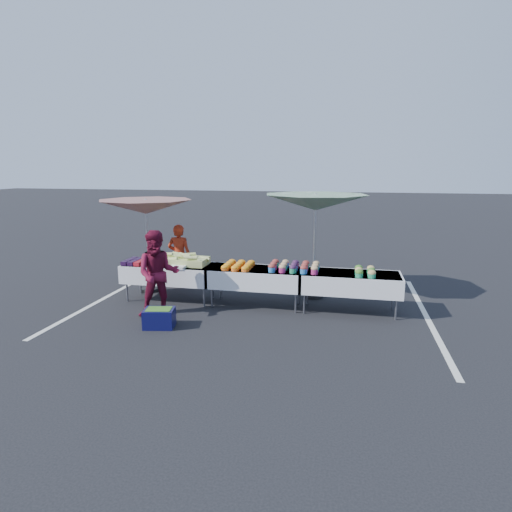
% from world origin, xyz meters
% --- Properties ---
extents(ground, '(80.00, 80.00, 0.00)m').
position_xyz_m(ground, '(0.00, 0.00, 0.00)').
color(ground, black).
extents(stripe_left, '(0.10, 5.00, 0.00)m').
position_xyz_m(stripe_left, '(-3.20, 0.00, 0.00)').
color(stripe_left, silver).
rests_on(stripe_left, ground).
extents(stripe_right, '(0.10, 5.00, 0.00)m').
position_xyz_m(stripe_right, '(3.20, 0.00, 0.00)').
color(stripe_right, silver).
rests_on(stripe_right, ground).
extents(table_left, '(1.86, 0.81, 0.75)m').
position_xyz_m(table_left, '(-1.80, 0.00, 0.58)').
color(table_left, white).
rests_on(table_left, ground).
extents(table_center, '(1.86, 0.81, 0.75)m').
position_xyz_m(table_center, '(0.00, 0.00, 0.58)').
color(table_center, white).
rests_on(table_center, ground).
extents(table_right, '(1.86, 0.81, 0.75)m').
position_xyz_m(table_right, '(1.80, 0.00, 0.58)').
color(table_right, white).
rests_on(table_right, ground).
extents(berry_punnets, '(0.40, 0.54, 0.08)m').
position_xyz_m(berry_punnets, '(-2.51, -0.06, 0.79)').
color(berry_punnets, black).
rests_on(berry_punnets, table_left).
extents(corn_pile, '(1.16, 0.57, 0.26)m').
position_xyz_m(corn_pile, '(-1.56, 0.04, 0.84)').
color(corn_pile, '#B8D36C').
rests_on(corn_pile, table_left).
extents(plastic_bags, '(0.30, 0.25, 0.05)m').
position_xyz_m(plastic_bags, '(-1.50, -0.30, 0.78)').
color(plastic_bags, white).
rests_on(plastic_bags, table_left).
extents(carrot_bowls, '(0.55, 0.69, 0.11)m').
position_xyz_m(carrot_bowls, '(-0.35, -0.01, 0.80)').
color(carrot_bowls, orange).
rests_on(carrot_bowls, table_center).
extents(potato_cups, '(0.94, 0.58, 0.16)m').
position_xyz_m(potato_cups, '(0.75, 0.00, 0.83)').
color(potato_cups, '#2973C0').
rests_on(potato_cups, table_right).
extents(bean_baskets, '(0.36, 0.50, 0.15)m').
position_xyz_m(bean_baskets, '(2.06, -0.10, 0.82)').
color(bean_baskets, '#22895A').
rests_on(bean_baskets, table_right).
extents(vendor, '(0.54, 0.37, 1.44)m').
position_xyz_m(vendor, '(-1.97, 0.94, 0.72)').
color(vendor, '#A52912').
rests_on(vendor, ground).
extents(customer, '(0.94, 0.85, 1.59)m').
position_xyz_m(customer, '(-1.61, -0.97, 0.80)').
color(customer, maroon).
rests_on(customer, ground).
extents(umbrella_left, '(2.28, 2.28, 2.04)m').
position_xyz_m(umbrella_left, '(-2.50, 0.48, 1.85)').
color(umbrella_left, black).
rests_on(umbrella_left, ground).
extents(umbrella_right, '(2.53, 2.53, 2.18)m').
position_xyz_m(umbrella_right, '(1.06, 0.80, 1.97)').
color(umbrella_right, black).
rests_on(umbrella_right, ground).
extents(storage_bin, '(0.57, 0.46, 0.33)m').
position_xyz_m(storage_bin, '(-1.37, -1.50, 0.17)').
color(storage_bin, '#0C0D3E').
rests_on(storage_bin, ground).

